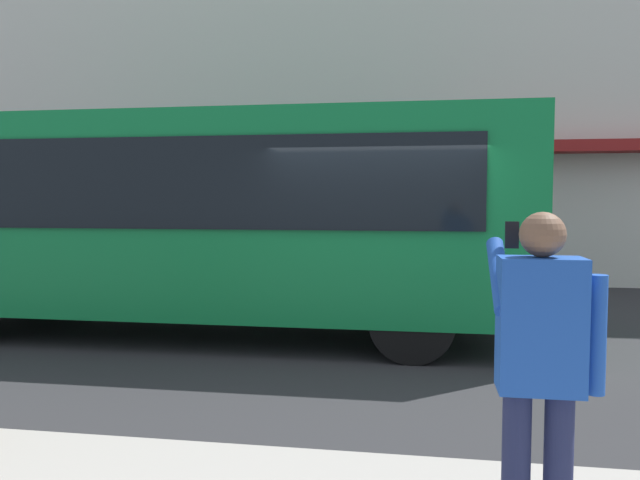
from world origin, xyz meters
TOP-DOWN VIEW (x-y plane):
  - ground_plane at (0.00, 0.00)m, footprint 60.00×60.00m
  - building_facade_far at (-0.02, -6.80)m, footprint 28.00×1.55m
  - red_bus at (2.61, -0.59)m, footprint 9.05×2.54m
  - pedestrian_photographer at (-1.09, 4.58)m, footprint 0.53×0.52m

SIDE VIEW (x-z plane):
  - ground_plane at x=0.00m, z-range 0.00..0.00m
  - pedestrian_photographer at x=-1.09m, z-range 0.29..1.99m
  - red_bus at x=2.61m, z-range 0.14..3.22m
  - building_facade_far at x=-0.02m, z-range -0.01..11.99m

